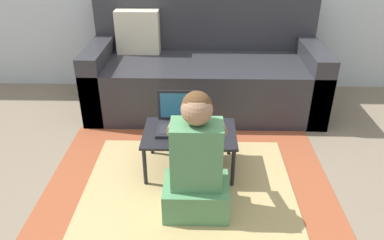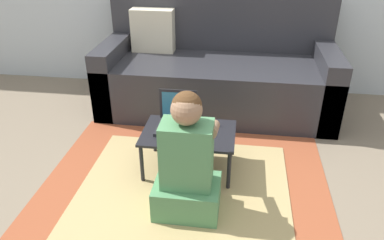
{
  "view_description": "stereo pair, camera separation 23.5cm",
  "coord_description": "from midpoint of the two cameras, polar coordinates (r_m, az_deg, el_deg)",
  "views": [
    {
      "loc": [
        0.04,
        -1.77,
        1.46
      ],
      "look_at": [
        -0.01,
        0.29,
        0.34
      ],
      "focal_mm": 35.0,
      "sensor_mm": 36.0,
      "label": 1
    },
    {
      "loc": [
        0.27,
        -1.75,
        1.46
      ],
      "look_at": [
        -0.01,
        0.29,
        0.34
      ],
      "focal_mm": 35.0,
      "sensor_mm": 36.0,
      "label": 2
    }
  ],
  "objects": [
    {
      "name": "ground_plane",
      "position": [
        2.3,
        2.31,
        -11.11
      ],
      "size": [
        16.0,
        16.0,
        0.0
      ],
      "primitive_type": "plane",
      "color": "#7F705B"
    },
    {
      "name": "area_rug",
      "position": [
        2.33,
        1.74,
        -10.26
      ],
      "size": [
        1.76,
        1.46,
        0.01
      ],
      "color": "#9E4C2D",
      "rests_on": "ground_plane"
    },
    {
      "name": "couch",
      "position": [
        3.21,
        5.8,
        7.25
      ],
      "size": [
        1.9,
        0.84,
        0.91
      ],
      "color": "#2D2D33",
      "rests_on": "ground_plane"
    },
    {
      "name": "laptop_desk",
      "position": [
        2.35,
        2.36,
        -2.53
      ],
      "size": [
        0.58,
        0.39,
        0.28
      ],
      "color": "black",
      "rests_on": "ground_plane"
    },
    {
      "name": "laptop",
      "position": [
        2.36,
        0.45,
        -0.41
      ],
      "size": [
        0.24,
        0.22,
        0.23
      ],
      "color": "#232328",
      "rests_on": "laptop_desk"
    },
    {
      "name": "computer_mouse",
      "position": [
        2.31,
        4.83,
        -1.79
      ],
      "size": [
        0.06,
        0.1,
        0.03
      ],
      "color": "black",
      "rests_on": "laptop_desk"
    },
    {
      "name": "person_seated",
      "position": [
        1.99,
        2.63,
        -6.96
      ],
      "size": [
        0.36,
        0.37,
        0.73
      ],
      "color": "#518E5B",
      "rests_on": "ground_plane"
    }
  ]
}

